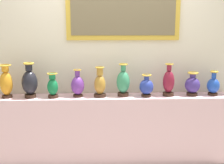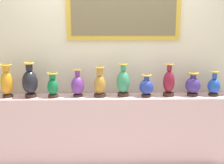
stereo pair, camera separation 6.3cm
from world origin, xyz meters
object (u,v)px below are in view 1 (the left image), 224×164
Objects in this scene: vase_onyx at (30,82)px; vase_emerald at (53,86)px; vase_ochre at (100,84)px; vase_jade at (123,82)px; vase_violet at (78,85)px; vase_indigo at (192,85)px; vase_amber at (6,82)px; vase_sapphire at (213,85)px; vase_cobalt at (146,87)px; vase_burgundy at (169,82)px.

vase_onyx reaches higher than vase_emerald.
vase_jade reaches higher than vase_ochre.
vase_indigo is at bearing 0.19° from vase_violet.
vase_amber is 2.58m from vase_sapphire.
vase_emerald is 1.09× the size of vase_cobalt.
vase_burgundy is at bearing 1.27° from vase_emerald.
vase_burgundy is at bearing -178.33° from vase_indigo.
vase_burgundy is at bearing -0.20° from vase_violet.
vase_cobalt is (0.29, -0.03, -0.05)m from vase_jade.
vase_cobalt is 0.59m from vase_indigo.
vase_amber is at bearing 179.86° from vase_ochre.
vase_onyx is at bearing -179.22° from vase_indigo.
vase_ochre is at bearing -0.14° from vase_amber.
vase_burgundy is (1.13, -0.00, 0.03)m from vase_violet.
vase_onyx is 1.26× the size of vase_violet.
vase_sapphire reaches higher than vase_indigo.
vase_amber reaches higher than vase_sapphire.
vase_onyx is at bearing -177.77° from vase_violet.
vase_violet is 1.71m from vase_sapphire.
vase_burgundy is (0.86, 0.01, 0.02)m from vase_ochre.
vase_amber and vase_burgundy have the same top height.
vase_amber is at bearing -179.44° from vase_jade.
vase_emerald is 0.58m from vase_ochre.
vase_violet is 0.57m from vase_jade.
vase_violet is 0.85m from vase_cobalt.
vase_cobalt is 0.29m from vase_burgundy.
vase_sapphire is (1.71, 0.00, -0.02)m from vase_violet.
vase_amber reaches higher than vase_indigo.
vase_jade reaches higher than vase_burgundy.
vase_onyx is 2.02m from vase_indigo.
vase_burgundy is at bearing -179.27° from vase_sapphire.
vase_jade is (0.87, 0.04, 0.04)m from vase_emerald.
vase_onyx is 1.14m from vase_jade.
vase_violet is at bearing 177.38° from vase_ochre.
vase_emerald is (0.56, -0.03, -0.05)m from vase_amber.
vase_amber is 1.09× the size of vase_ochre.
vase_sapphire is at bearing 0.64° from vase_ochre.
vase_indigo is (0.88, 0.00, -0.04)m from vase_jade.
vase_burgundy is at bearing -0.82° from vase_jade.
vase_onyx is 1.06× the size of vase_burgundy.
vase_onyx is at bearing 177.27° from vase_emerald.
vase_sapphire is (2.29, 0.03, -0.06)m from vase_onyx.
vase_jade is 0.88m from vase_indigo.
vase_burgundy is 0.58m from vase_sapphire.
vase_sapphire is (2.01, 0.04, -0.01)m from vase_emerald.
vase_jade is 1.00× the size of vase_burgundy.
vase_cobalt is (1.15, 0.01, -0.01)m from vase_emerald.
vase_onyx is at bearing -179.38° from vase_burgundy.
vase_ochre is at bearing -179.14° from vase_indigo.
vase_jade is 0.57m from vase_burgundy.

